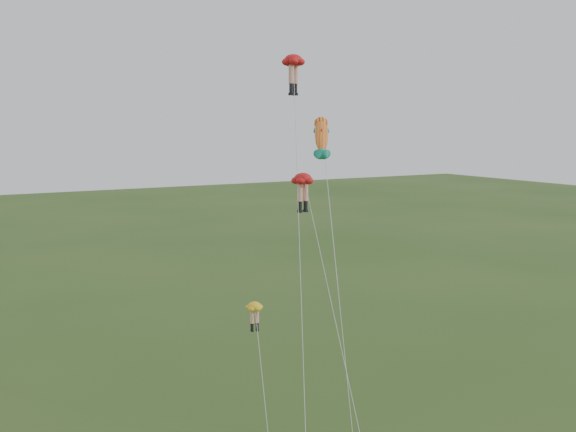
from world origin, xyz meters
TOP-DOWN VIEW (x-y plane):
  - legs_kite_red_high at (5.22, 11.96)m, footprint 8.09×14.61m
  - legs_kite_red_mid at (2.99, 6.81)m, footprint 3.10×11.12m
  - legs_kite_yellow at (-3.87, -0.19)m, footprint 0.95×3.05m
  - fish_kite at (3.49, 5.57)m, footprint 3.01×7.92m

SIDE VIEW (x-z plane):
  - legs_kite_yellow at x=-3.87m, z-range 3.63..12.56m
  - legs_kite_red_mid at x=2.99m, z-range 6.48..20.97m
  - fish_kite at x=3.49m, z-range 7.66..25.86m
  - legs_kite_red_high at x=5.22m, z-range 10.24..32.50m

